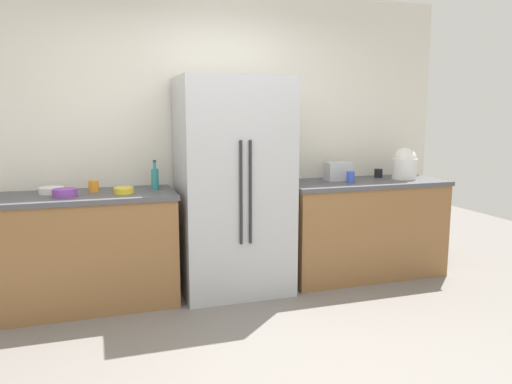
{
  "coord_description": "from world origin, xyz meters",
  "views": [
    {
      "loc": [
        -0.96,
        -2.73,
        1.59
      ],
      "look_at": [
        0.08,
        0.45,
        1.06
      ],
      "focal_mm": 34.95,
      "sensor_mm": 36.0,
      "label": 1
    }
  ],
  "objects_px": {
    "rice_cooker": "(405,164)",
    "cup_c": "(378,173)",
    "toaster": "(338,171)",
    "cup_a": "(94,186)",
    "cup_b": "(351,177)",
    "bowl_b": "(65,193)",
    "refrigerator": "(234,186)",
    "bowl_a": "(51,190)",
    "bowl_c": "(124,191)",
    "bottle_a": "(155,178)"
  },
  "relations": [
    {
      "from": "cup_a",
      "to": "refrigerator",
      "type": "bearing_deg",
      "value": -6.02
    },
    {
      "from": "refrigerator",
      "to": "bowl_b",
      "type": "distance_m",
      "value": 1.39
    },
    {
      "from": "cup_b",
      "to": "bowl_b",
      "type": "bearing_deg",
      "value": -179.97
    },
    {
      "from": "rice_cooker",
      "to": "bottle_a",
      "type": "distance_m",
      "value": 2.44
    },
    {
      "from": "toaster",
      "to": "cup_c",
      "type": "height_order",
      "value": "toaster"
    },
    {
      "from": "bowl_a",
      "to": "toaster",
      "type": "bearing_deg",
      "value": -0.16
    },
    {
      "from": "refrigerator",
      "to": "bowl_a",
      "type": "height_order",
      "value": "refrigerator"
    },
    {
      "from": "bowl_c",
      "to": "rice_cooker",
      "type": "bearing_deg",
      "value": 1.44
    },
    {
      "from": "rice_cooker",
      "to": "cup_c",
      "type": "relative_size",
      "value": 3.62
    },
    {
      "from": "refrigerator",
      "to": "bowl_c",
      "type": "height_order",
      "value": "refrigerator"
    },
    {
      "from": "bowl_b",
      "to": "refrigerator",
      "type": "bearing_deg",
      "value": 2.18
    },
    {
      "from": "rice_cooker",
      "to": "cup_c",
      "type": "bearing_deg",
      "value": 133.35
    },
    {
      "from": "refrigerator",
      "to": "cup_b",
      "type": "distance_m",
      "value": 1.13
    },
    {
      "from": "toaster",
      "to": "rice_cooker",
      "type": "bearing_deg",
      "value": -9.34
    },
    {
      "from": "refrigerator",
      "to": "rice_cooker",
      "type": "xyz_separation_m",
      "value": [
        1.77,
        0.02,
        0.14
      ]
    },
    {
      "from": "refrigerator",
      "to": "cup_a",
      "type": "relative_size",
      "value": 19.43
    },
    {
      "from": "cup_b",
      "to": "bowl_c",
      "type": "height_order",
      "value": "cup_b"
    },
    {
      "from": "refrigerator",
      "to": "cup_c",
      "type": "height_order",
      "value": "refrigerator"
    },
    {
      "from": "cup_c",
      "to": "toaster",
      "type": "bearing_deg",
      "value": -171.27
    },
    {
      "from": "cup_b",
      "to": "bowl_a",
      "type": "distance_m",
      "value": 2.64
    },
    {
      "from": "bowl_c",
      "to": "toaster",
      "type": "bearing_deg",
      "value": 5.04
    },
    {
      "from": "toaster",
      "to": "cup_a",
      "type": "height_order",
      "value": "toaster"
    },
    {
      "from": "cup_c",
      "to": "bowl_b",
      "type": "bearing_deg",
      "value": -174.95
    },
    {
      "from": "bowl_b",
      "to": "bowl_c",
      "type": "xyz_separation_m",
      "value": [
        0.45,
        0.01,
        -0.01
      ]
    },
    {
      "from": "bowl_a",
      "to": "bowl_c",
      "type": "relative_size",
      "value": 1.22
    },
    {
      "from": "refrigerator",
      "to": "bottle_a",
      "type": "bearing_deg",
      "value": 170.99
    },
    {
      "from": "rice_cooker",
      "to": "refrigerator",
      "type": "bearing_deg",
      "value": -179.27
    },
    {
      "from": "cup_b",
      "to": "bowl_a",
      "type": "bearing_deg",
      "value": 175.81
    },
    {
      "from": "bowl_c",
      "to": "cup_a",
      "type": "bearing_deg",
      "value": 143.95
    },
    {
      "from": "cup_b",
      "to": "refrigerator",
      "type": "bearing_deg",
      "value": 177.38
    },
    {
      "from": "toaster",
      "to": "rice_cooker",
      "type": "relative_size",
      "value": 0.78
    },
    {
      "from": "rice_cooker",
      "to": "bowl_c",
      "type": "bearing_deg",
      "value": -178.56
    },
    {
      "from": "bottle_a",
      "to": "cup_c",
      "type": "relative_size",
      "value": 2.91
    },
    {
      "from": "rice_cooker",
      "to": "cup_b",
      "type": "relative_size",
      "value": 2.93
    },
    {
      "from": "bowl_b",
      "to": "toaster",
      "type": "bearing_deg",
      "value": 4.3
    },
    {
      "from": "bowl_c",
      "to": "cup_c",
      "type": "bearing_deg",
      "value": 5.78
    },
    {
      "from": "bottle_a",
      "to": "bowl_a",
      "type": "height_order",
      "value": "bottle_a"
    },
    {
      "from": "toaster",
      "to": "cup_a",
      "type": "relative_size",
      "value": 2.51
    },
    {
      "from": "rice_cooker",
      "to": "cup_b",
      "type": "height_order",
      "value": "rice_cooker"
    },
    {
      "from": "refrigerator",
      "to": "bowl_a",
      "type": "xyz_separation_m",
      "value": [
        -1.5,
        0.14,
        0.02
      ]
    },
    {
      "from": "toaster",
      "to": "bowl_c",
      "type": "relative_size",
      "value": 1.52
    },
    {
      "from": "cup_a",
      "to": "bowl_a",
      "type": "distance_m",
      "value": 0.33
    },
    {
      "from": "cup_a",
      "to": "cup_b",
      "type": "distance_m",
      "value": 2.31
    },
    {
      "from": "cup_b",
      "to": "bowl_c",
      "type": "distance_m",
      "value": 2.07
    },
    {
      "from": "cup_c",
      "to": "rice_cooker",
      "type": "bearing_deg",
      "value": -46.65
    },
    {
      "from": "refrigerator",
      "to": "rice_cooker",
      "type": "relative_size",
      "value": 6.04
    },
    {
      "from": "rice_cooker",
      "to": "cup_c",
      "type": "xyz_separation_m",
      "value": [
        -0.18,
        0.19,
        -0.11
      ]
    },
    {
      "from": "cup_a",
      "to": "bowl_a",
      "type": "height_order",
      "value": "cup_a"
    },
    {
      "from": "cup_c",
      "to": "bowl_a",
      "type": "relative_size",
      "value": 0.44
    },
    {
      "from": "refrigerator",
      "to": "cup_b",
      "type": "xyz_separation_m",
      "value": [
        1.13,
        -0.05,
        0.04
      ]
    }
  ]
}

